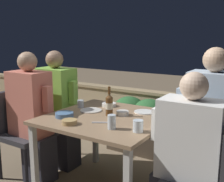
% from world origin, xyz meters
% --- Properties ---
extents(parapet_wall, '(9.00, 0.18, 0.70)m').
position_xyz_m(parapet_wall, '(0.00, 1.50, 0.35)').
color(parapet_wall, tan).
rests_on(parapet_wall, ground_plane).
extents(dining_table, '(1.04, 1.02, 0.74)m').
position_xyz_m(dining_table, '(0.00, 0.00, 0.66)').
color(dining_table, '#937556').
rests_on(dining_table, ground_plane).
extents(planter_hedge, '(1.02, 0.47, 0.69)m').
position_xyz_m(planter_hedge, '(-0.06, 1.03, 0.39)').
color(planter_hedge, brown).
rests_on(planter_hedge, ground_plane).
extents(chair_left_near, '(0.46, 0.46, 0.90)m').
position_xyz_m(chair_left_near, '(-0.97, -0.19, 0.55)').
color(chair_left_near, '#333338').
rests_on(chair_left_near, ground_plane).
extents(person_coral_top, '(0.48, 0.26, 1.31)m').
position_xyz_m(person_coral_top, '(-0.77, -0.19, 0.66)').
color(person_coral_top, '#282833').
rests_on(person_coral_top, ground_plane).
extents(chair_left_far, '(0.46, 0.46, 0.90)m').
position_xyz_m(chair_left_far, '(-0.98, 0.19, 0.55)').
color(chair_left_far, '#333338').
rests_on(chair_left_far, ground_plane).
extents(person_green_blouse, '(0.49, 0.26, 1.30)m').
position_xyz_m(person_green_blouse, '(-0.78, 0.19, 0.66)').
color(person_green_blouse, '#282833').
rests_on(person_green_blouse, ground_plane).
extents(chair_right_near, '(0.46, 0.46, 0.90)m').
position_xyz_m(chair_right_near, '(0.99, -0.20, 0.55)').
color(chair_right_near, '#333338').
rests_on(chair_right_near, ground_plane).
extents(person_white_polo, '(0.50, 0.26, 1.23)m').
position_xyz_m(person_white_polo, '(0.78, -0.20, 0.61)').
color(person_white_polo, '#282833').
rests_on(person_white_polo, ground_plane).
extents(person_blue_shirt, '(0.47, 0.26, 1.37)m').
position_xyz_m(person_blue_shirt, '(0.83, 0.18, 0.70)').
color(person_blue_shirt, '#282833').
rests_on(person_blue_shirt, ground_plane).
extents(beer_bottle, '(0.07, 0.07, 0.27)m').
position_xyz_m(beer_bottle, '(0.00, 0.03, 0.85)').
color(beer_bottle, brown).
rests_on(beer_bottle, dining_table).
extents(plate_0, '(0.21, 0.21, 0.01)m').
position_xyz_m(plate_0, '(-0.24, 0.07, 0.75)').
color(plate_0, silver).
rests_on(plate_0, dining_table).
extents(plate_1, '(0.19, 0.19, 0.01)m').
position_xyz_m(plate_1, '(0.22, 0.30, 0.75)').
color(plate_1, white).
rests_on(plate_1, dining_table).
extents(bowl_0, '(0.11, 0.11, 0.04)m').
position_xyz_m(bowl_0, '(0.09, 0.11, 0.77)').
color(bowl_0, silver).
rests_on(bowl_0, dining_table).
extents(bowl_1, '(0.13, 0.13, 0.04)m').
position_xyz_m(bowl_1, '(-0.14, -0.36, 0.77)').
color(bowl_1, tan).
rests_on(bowl_1, dining_table).
extents(bowl_2, '(0.15, 0.15, 0.04)m').
position_xyz_m(bowl_2, '(-0.19, 0.32, 0.76)').
color(bowl_2, silver).
rests_on(bowl_2, dining_table).
extents(bowl_3, '(0.16, 0.16, 0.04)m').
position_xyz_m(bowl_3, '(-0.31, -0.22, 0.77)').
color(bowl_3, '#4C709E').
rests_on(bowl_3, dining_table).
extents(glass_cup_0, '(0.08, 0.08, 0.09)m').
position_xyz_m(glass_cup_0, '(0.42, -0.22, 0.79)').
color(glass_cup_0, silver).
rests_on(glass_cup_0, dining_table).
extents(glass_cup_1, '(0.07, 0.07, 0.11)m').
position_xyz_m(glass_cup_1, '(0.22, -0.27, 0.80)').
color(glass_cup_1, silver).
rests_on(glass_cup_1, dining_table).
extents(glass_cup_2, '(0.07, 0.07, 0.08)m').
position_xyz_m(glass_cup_2, '(-0.40, 0.12, 0.78)').
color(glass_cup_2, silver).
rests_on(glass_cup_2, dining_table).
extents(glass_cup_3, '(0.08, 0.08, 0.10)m').
position_xyz_m(glass_cup_3, '(0.41, 0.33, 0.79)').
color(glass_cup_3, silver).
rests_on(glass_cup_3, dining_table).
extents(fork_0, '(0.15, 0.11, 0.01)m').
position_xyz_m(fork_0, '(0.07, -0.19, 0.75)').
color(fork_0, silver).
rests_on(fork_0, dining_table).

